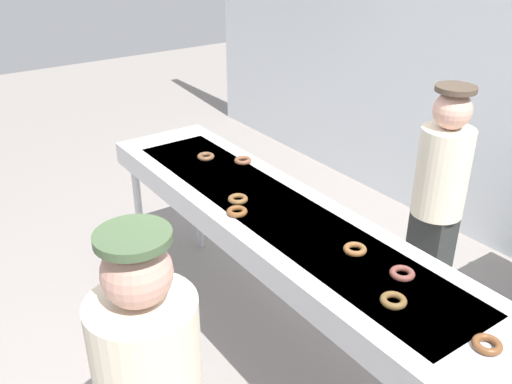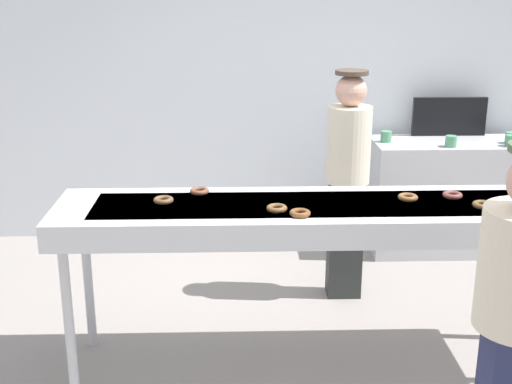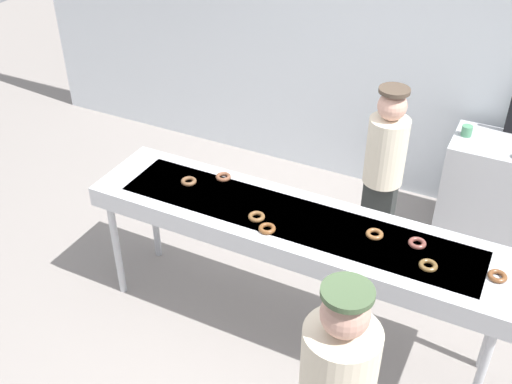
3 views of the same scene
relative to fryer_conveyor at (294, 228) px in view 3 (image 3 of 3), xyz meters
The scene contains 13 objects.
ground_plane 0.94m from the fryer_conveyor, ahead, with size 16.00×16.00×0.00m, color gray.
back_wall 2.34m from the fryer_conveyor, 90.00° to the left, with size 8.00×0.12×3.13m, color silver.
fryer_conveyor is the anchor object (origin of this frame).
chocolate_donut_0 0.55m from the fryer_conveyor, ahead, with size 0.11×0.11×0.03m, color brown.
chocolate_donut_1 0.27m from the fryer_conveyor, 153.06° to the right, with size 0.11×0.11×0.03m, color brown.
chocolate_donut_2 0.82m from the fryer_conveyor, ahead, with size 0.11×0.11×0.03m, color brown.
chocolate_donut_3 0.70m from the fryer_conveyor, 162.18° to the left, with size 0.11×0.11×0.03m, color brown.
chocolate_donut_4 0.86m from the fryer_conveyor, behind, with size 0.11×0.11×0.03m, color brown.
chocolate_donut_5 1.31m from the fryer_conveyor, ahead, with size 0.11×0.11×0.03m, color brown.
chocolate_donut_6 0.93m from the fryer_conveyor, ahead, with size 0.11×0.11×0.03m, color brown.
chocolate_donut_7 0.24m from the fryer_conveyor, 118.00° to the right, with size 0.11×0.11×0.03m, color brown.
worker_baker 1.00m from the fryer_conveyor, 70.33° to the left, with size 0.30×0.30×1.65m.
paper_cup_2 1.98m from the fryer_conveyor, 66.41° to the left, with size 0.09×0.09×0.09m, color #4C8C66.
Camera 3 is at (1.24, -3.04, 3.48)m, focal length 42.92 mm.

